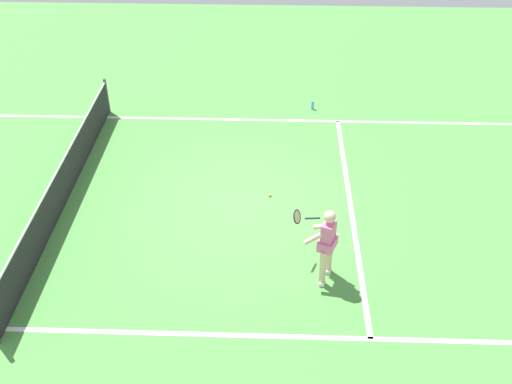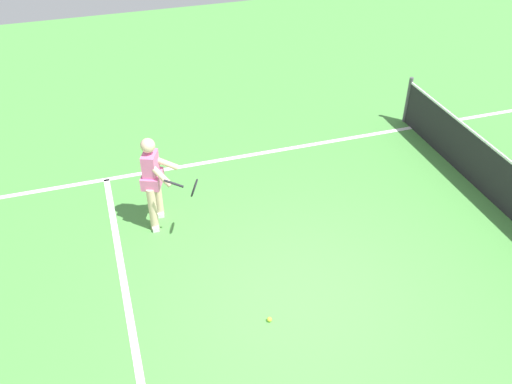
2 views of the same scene
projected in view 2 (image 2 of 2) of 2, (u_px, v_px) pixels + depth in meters
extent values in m
plane|color=#4C9342|center=(301.00, 297.00, 7.63)|extent=(25.54, 25.54, 0.00)
cube|color=white|center=(133.00, 337.00, 7.07)|extent=(7.38, 0.10, 0.01)
cube|color=white|center=(231.00, 158.00, 10.46)|extent=(0.10, 17.64, 0.01)
cylinder|color=#4C4C51|center=(408.00, 100.00, 11.34)|extent=(0.08, 0.08, 0.99)
cylinder|color=beige|center=(158.00, 195.00, 8.87)|extent=(0.13, 0.13, 0.78)
cylinder|color=beige|center=(153.00, 209.00, 8.58)|extent=(0.13, 0.13, 0.78)
cube|color=white|center=(160.00, 213.00, 9.07)|extent=(0.20, 0.10, 0.08)
cube|color=white|center=(155.00, 227.00, 8.78)|extent=(0.20, 0.10, 0.08)
cube|color=pink|center=(151.00, 168.00, 8.34)|extent=(0.37, 0.31, 0.52)
cube|color=pink|center=(152.00, 179.00, 8.45)|extent=(0.48, 0.41, 0.20)
sphere|color=beige|center=(148.00, 146.00, 8.10)|extent=(0.22, 0.22, 0.22)
cylinder|color=beige|center=(163.00, 162.00, 8.43)|extent=(0.11, 0.48, 0.37)
cylinder|color=beige|center=(158.00, 173.00, 8.19)|extent=(0.41, 0.39, 0.37)
cylinder|color=black|center=(174.00, 184.00, 8.05)|extent=(0.14, 0.29, 0.14)
torus|color=black|center=(194.00, 188.00, 8.06)|extent=(0.31, 0.22, 0.28)
cylinder|color=beige|center=(194.00, 188.00, 8.06)|extent=(0.26, 0.17, 0.23)
sphere|color=#D1E533|center=(269.00, 319.00, 7.26)|extent=(0.07, 0.07, 0.07)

